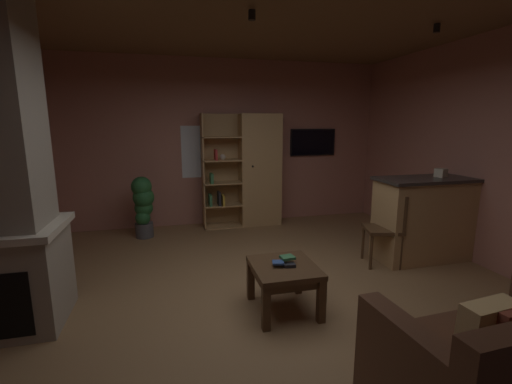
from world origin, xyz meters
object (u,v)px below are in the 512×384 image
(bookshelf_cabinet, at_px, (254,171))
(dining_chair, at_px, (389,224))
(kitchen_bar_counter, at_px, (432,218))
(leather_couch, at_px, (507,369))
(wall_mounted_tv, at_px, (313,142))
(table_book_0, at_px, (289,265))
(tissue_box, at_px, (441,173))
(potted_floor_plant, at_px, (143,204))
(table_book_2, at_px, (287,257))
(coffee_table, at_px, (284,274))
(table_book_1, at_px, (278,262))

(bookshelf_cabinet, relative_size, dining_chair, 2.10)
(kitchen_bar_counter, bearing_deg, bookshelf_cabinet, 131.45)
(leather_couch, relative_size, wall_mounted_tv, 1.79)
(bookshelf_cabinet, distance_m, table_book_0, 3.03)
(bookshelf_cabinet, relative_size, leather_couch, 1.25)
(wall_mounted_tv, bearing_deg, leather_couch, -98.26)
(tissue_box, xyz_separation_m, potted_floor_plant, (-3.82, 1.82, -0.60))
(table_book_2, height_order, wall_mounted_tv, wall_mounted_tv)
(kitchen_bar_counter, height_order, table_book_2, kitchen_bar_counter)
(kitchen_bar_counter, height_order, coffee_table, kitchen_bar_counter)
(kitchen_bar_counter, height_order, potted_floor_plant, kitchen_bar_counter)
(dining_chair, relative_size, potted_floor_plant, 0.95)
(kitchen_bar_counter, relative_size, coffee_table, 2.33)
(dining_chair, bearing_deg, kitchen_bar_counter, 4.88)
(kitchen_bar_counter, distance_m, dining_chair, 0.68)
(kitchen_bar_counter, distance_m, table_book_0, 2.42)
(dining_chair, bearing_deg, bookshelf_cabinet, 118.86)
(leather_couch, relative_size, dining_chair, 1.69)
(table_book_0, xyz_separation_m, potted_floor_plant, (-1.47, 2.66, 0.07))
(table_book_1, relative_size, table_book_2, 0.84)
(table_book_0, distance_m, wall_mounted_tv, 3.66)
(coffee_table, relative_size, table_book_2, 5.22)
(tissue_box, distance_m, table_book_1, 2.66)
(bookshelf_cabinet, xyz_separation_m, wall_mounted_tv, (1.17, 0.21, 0.47))
(potted_floor_plant, bearing_deg, coffee_table, -61.32)
(tissue_box, xyz_separation_m, wall_mounted_tv, (-0.79, 2.33, 0.28))
(bookshelf_cabinet, relative_size, table_book_1, 18.33)
(leather_couch, height_order, table_book_1, leather_couch)
(leather_couch, bearing_deg, table_book_0, 121.51)
(coffee_table, distance_m, table_book_0, 0.12)
(leather_couch, bearing_deg, wall_mounted_tv, 81.74)
(bookshelf_cabinet, relative_size, kitchen_bar_counter, 1.27)
(table_book_0, relative_size, table_book_2, 0.86)
(leather_couch, relative_size, table_book_0, 14.28)
(table_book_2, bearing_deg, wall_mounted_tv, 63.35)
(dining_chair, relative_size, wall_mounted_tv, 1.06)
(coffee_table, bearing_deg, potted_floor_plant, 118.68)
(tissue_box, bearing_deg, bookshelf_cabinet, 132.67)
(kitchen_bar_counter, bearing_deg, wall_mounted_tv, 106.94)
(leather_couch, relative_size, coffee_table, 2.37)
(kitchen_bar_counter, height_order, dining_chair, kitchen_bar_counter)
(tissue_box, height_order, leather_couch, tissue_box)
(table_book_0, height_order, potted_floor_plant, potted_floor_plant)
(tissue_box, bearing_deg, table_book_0, -160.35)
(tissue_box, bearing_deg, kitchen_bar_counter, -174.94)
(dining_chair, height_order, wall_mounted_tv, wall_mounted_tv)
(kitchen_bar_counter, relative_size, table_book_2, 12.15)
(table_book_0, distance_m, table_book_1, 0.11)
(table_book_0, distance_m, table_book_2, 0.08)
(kitchen_bar_counter, height_order, wall_mounted_tv, wall_mounted_tv)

